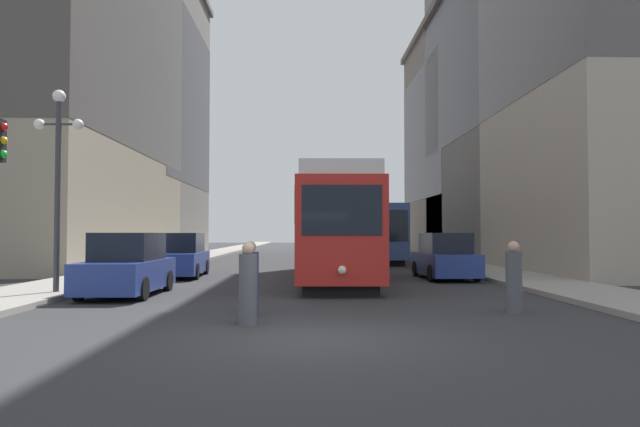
{
  "coord_description": "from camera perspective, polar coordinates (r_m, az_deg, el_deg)",
  "views": [
    {
      "loc": [
        -0.14,
        -9.85,
        1.81
      ],
      "look_at": [
        0.28,
        7.37,
        2.4
      ],
      "focal_mm": 31.96,
      "sensor_mm": 36.0,
      "label": 1
    }
  ],
  "objects": [
    {
      "name": "lamp_post_left_near",
      "position": [
        17.98,
        -24.75,
        4.95
      ],
      "size": [
        1.41,
        0.36,
        5.78
      ],
      "color": "#333338",
      "rests_on": "sidewalk_left"
    },
    {
      "name": "streetcar",
      "position": [
        21.89,
        1.44,
        -1.22
      ],
      "size": [
        2.82,
        12.75,
        3.89
      ],
      "rotation": [
        0.0,
        0.0,
        -0.02
      ],
      "color": "black",
      "rests_on": "ground"
    },
    {
      "name": "pedestrian_crossing_far",
      "position": [
        13.67,
        18.84,
        -6.28
      ],
      "size": [
        0.36,
        0.36,
        1.63
      ],
      "rotation": [
        0.0,
        0.0,
        5.48
      ],
      "color": "#4C4C56",
      "rests_on": "ground"
    },
    {
      "name": "pedestrian_on_sidewalk",
      "position": [
        11.4,
        -7.21,
        -7.24
      ],
      "size": [
        0.37,
        0.37,
        1.63
      ],
      "rotation": [
        0.0,
        0.0,
        0.36
      ],
      "color": "#4C4C56",
      "rests_on": "ground"
    },
    {
      "name": "transit_bus",
      "position": [
        36.67,
        5.18,
        -1.76
      ],
      "size": [
        2.79,
        12.23,
        3.45
      ],
      "rotation": [
        0.0,
        0.0,
        0.02
      ],
      "color": "black",
      "rests_on": "ground"
    },
    {
      "name": "building_left_midblock",
      "position": [
        38.56,
        -27.94,
        15.83
      ],
      "size": [
        14.85,
        20.76,
        26.13
      ],
      "color": "gray",
      "rests_on": "ground"
    },
    {
      "name": "sidewalk_right",
      "position": [
        50.56,
        8.01,
        -3.93
      ],
      "size": [
        2.96,
        120.0,
        0.15
      ],
      "primitive_type": "cube",
      "color": "gray",
      "rests_on": "ground"
    },
    {
      "name": "building_right_midblock",
      "position": [
        51.5,
        17.6,
        7.05
      ],
      "size": [
        14.41,
        15.91,
        19.1
      ],
      "color": "slate",
      "rests_on": "ground"
    },
    {
      "name": "building_right_far",
      "position": [
        43.95,
        19.46,
        17.71
      ],
      "size": [
        10.94,
        14.91,
        32.05
      ],
      "color": "slate",
      "rests_on": "ground"
    },
    {
      "name": "parked_car_right_far",
      "position": [
        23.06,
        12.37,
        -4.34
      ],
      "size": [
        1.95,
        4.41,
        1.82
      ],
      "rotation": [
        0.0,
        0.0,
        3.16
      ],
      "color": "black",
      "rests_on": "ground"
    },
    {
      "name": "parked_car_left_mid",
      "position": [
        17.55,
        -18.72,
        -5.03
      ],
      "size": [
        1.92,
        4.29,
        1.82
      ],
      "rotation": [
        0.0,
        0.0,
        -0.01
      ],
      "color": "black",
      "rests_on": "ground"
    },
    {
      "name": "building_left_corner",
      "position": [
        50.7,
        -20.1,
        9.88
      ],
      "size": [
        13.72,
        17.42,
        23.56
      ],
      "color": "slate",
      "rests_on": "ground"
    },
    {
      "name": "parked_car_left_near",
      "position": [
        24.36,
        -13.77,
        -4.19
      ],
      "size": [
        2.05,
        4.88,
        1.82
      ],
      "rotation": [
        0.0,
        0.0,
        0.05
      ],
      "color": "black",
      "rests_on": "ground"
    },
    {
      "name": "sidewalk_left",
      "position": [
        50.51,
        -10.52,
        -3.92
      ],
      "size": [
        2.96,
        120.0,
        0.15
      ],
      "primitive_type": "cube",
      "color": "gray",
      "rests_on": "ground"
    },
    {
      "name": "ground_plane",
      "position": [
        10.02,
        -0.61,
        -12.38
      ],
      "size": [
        200.0,
        200.0,
        0.0
      ],
      "primitive_type": "plane",
      "color": "#303033"
    },
    {
      "name": "pedestrian_crossing_near",
      "position": [
        12.8,
        -6.98,
        -6.67
      ],
      "size": [
        0.36,
        0.36,
        1.63
      ],
      "rotation": [
        0.0,
        0.0,
        4.72
      ],
      "color": "navy",
      "rests_on": "ground"
    }
  ]
}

